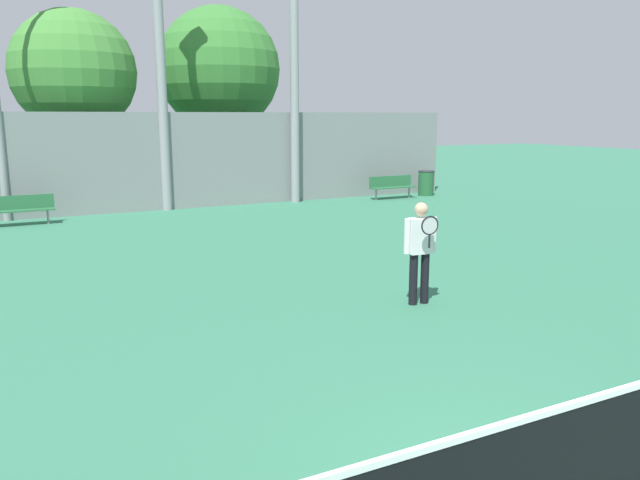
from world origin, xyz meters
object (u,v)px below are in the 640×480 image
(trash_bin, at_px, (426,183))
(light_pole_center_back, at_px, (294,23))
(bench_courtside_near, at_px, (392,185))
(tennis_net, at_px, (567,464))
(tennis_player, at_px, (420,246))
(tree_green_tall, at_px, (219,70))
(tree_dark_dense, at_px, (74,73))
(light_pole_near_left, at_px, (160,43))
(bench_courtside_far, at_px, (14,207))

(trash_bin, bearing_deg, light_pole_center_back, 173.31)
(light_pole_center_back, bearing_deg, bench_courtside_near, -12.74)
(trash_bin, bearing_deg, tennis_net, -123.95)
(tennis_player, distance_m, tree_green_tall, 16.43)
(tree_dark_dense, bearing_deg, light_pole_center_back, -19.98)
(bench_courtside_near, relative_size, trash_bin, 1.90)
(light_pole_near_left, relative_size, tree_dark_dense, 1.46)
(tree_green_tall, relative_size, tree_dark_dense, 1.10)
(tennis_player, xyz_separation_m, bench_courtside_far, (-5.72, 11.48, -0.45))
(bench_courtside_far, bearing_deg, light_pole_near_left, 12.60)
(tree_dark_dense, bearing_deg, bench_courtside_near, -17.56)
(light_pole_near_left, bearing_deg, tennis_net, -94.38)
(tree_green_tall, height_order, tree_dark_dense, tree_green_tall)
(bench_courtside_far, xyz_separation_m, trash_bin, (14.63, 0.19, -0.04))
(tennis_net, bearing_deg, bench_courtside_far, 101.04)
(tennis_net, height_order, trash_bin, tennis_net)
(tennis_net, xyz_separation_m, light_pole_near_left, (1.36, 17.73, 4.85))
(tennis_player, distance_m, light_pole_center_back, 13.84)
(light_pole_center_back, height_order, tree_dark_dense, light_pole_center_back)
(tennis_net, xyz_separation_m, trash_bin, (11.37, 16.89, -0.03))
(tennis_player, distance_m, bench_courtside_near, 13.54)
(tennis_net, distance_m, bench_courtside_far, 17.01)
(trash_bin, bearing_deg, light_pole_near_left, 175.20)
(trash_bin, distance_m, tree_dark_dense, 13.40)
(light_pole_near_left, distance_m, tree_dark_dense, 3.44)
(light_pole_center_back, xyz_separation_m, tree_green_tall, (-1.57, 3.55, -1.40))
(tree_dark_dense, bearing_deg, trash_bin, -14.38)
(trash_bin, relative_size, tree_dark_dense, 0.15)
(bench_courtside_far, height_order, tree_dark_dense, tree_dark_dense)
(tennis_net, xyz_separation_m, tennis_player, (2.47, 5.21, 0.46))
(tennis_net, relative_size, light_pole_near_left, 1.07)
(trash_bin, height_order, tree_green_tall, tree_green_tall)
(tennis_net, bearing_deg, bench_courtside_near, 60.04)
(tennis_net, relative_size, trash_bin, 10.54)
(light_pole_center_back, bearing_deg, bench_courtside_far, -174.91)
(tennis_net, relative_size, tennis_player, 6.05)
(tree_green_tall, bearing_deg, bench_courtside_far, -150.33)
(tennis_net, relative_size, tree_dark_dense, 1.57)
(bench_courtside_near, relative_size, tree_green_tall, 0.26)
(light_pole_near_left, xyz_separation_m, trash_bin, (10.01, -0.84, -4.88))
(tree_green_tall, distance_m, tree_dark_dense, 5.53)
(bench_courtside_far, distance_m, light_pole_center_back, 10.89)
(tree_green_tall, xyz_separation_m, tree_dark_dense, (-5.42, -1.00, -0.34))
(tennis_player, xyz_separation_m, light_pole_near_left, (-1.11, 12.51, 4.39))
(bench_courtside_far, bearing_deg, bench_courtside_near, -0.00)
(tennis_player, distance_m, light_pole_near_left, 13.31)
(light_pole_near_left, bearing_deg, bench_courtside_near, -7.12)
(bench_courtside_near, xyz_separation_m, light_pole_center_back, (-3.64, 0.82, 5.72))
(bench_courtside_far, bearing_deg, trash_bin, 0.75)
(light_pole_near_left, height_order, tree_green_tall, light_pole_near_left)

